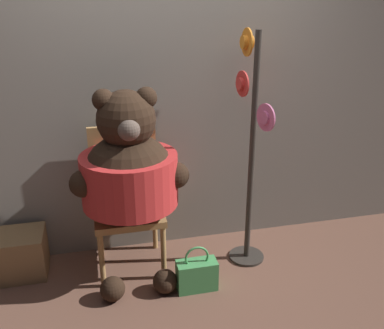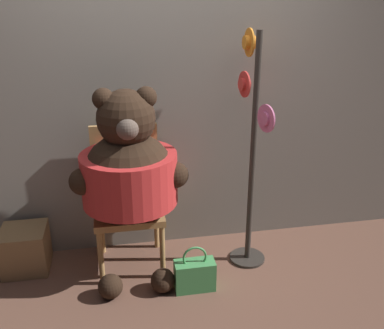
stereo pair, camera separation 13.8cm
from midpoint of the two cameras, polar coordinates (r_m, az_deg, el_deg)
ground_plane at (r=3.32m, az=-2.94°, el=-15.09°), size 14.00×14.00×0.00m
wall_back at (r=3.33m, az=-5.35°, el=10.17°), size 8.00×0.10×2.65m
chair at (r=3.30m, az=-9.92°, el=-4.04°), size 0.51×0.48×1.08m
teddy_bear at (r=3.04m, az=-9.64°, el=-1.20°), size 0.82×0.73×1.42m
hat_display_rack at (r=3.19m, az=6.53°, el=2.14°), size 0.28×0.51×1.77m
handbag_on_ground at (r=3.16m, az=-0.65°, el=-14.46°), size 0.29×0.13×0.35m
wooden_crate at (r=3.56m, az=-22.68°, el=-10.92°), size 0.34×0.34×0.34m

